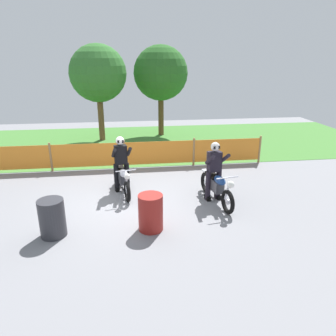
# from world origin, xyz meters

# --- Properties ---
(ground) EXTENTS (24.00, 24.00, 0.02)m
(ground) POSITION_xyz_m (0.00, 0.00, -0.01)
(ground) COLOR gray
(grass_verge) EXTENTS (24.00, 7.29, 0.01)m
(grass_verge) POSITION_xyz_m (0.00, 6.52, 0.01)
(grass_verge) COLOR #427A33
(grass_verge) RESTS_ON ground
(barrier_fence) EXTENTS (10.41, 0.08, 1.05)m
(barrier_fence) POSITION_xyz_m (0.00, 2.88, 0.54)
(barrier_fence) COLOR #997547
(barrier_fence) RESTS_ON ground
(tree_leftmost) EXTENTS (2.65, 2.65, 4.50)m
(tree_leftmost) POSITION_xyz_m (-1.09, 7.30, 3.16)
(tree_leftmost) COLOR brown
(tree_leftmost) RESTS_ON ground
(tree_near_left) EXTENTS (2.70, 2.70, 4.49)m
(tree_near_left) POSITION_xyz_m (1.92, 8.01, 3.12)
(tree_near_left) COLOR brown
(tree_near_left) RESTS_ON ground
(motorcycle_lead) EXTENTS (0.62, 2.04, 0.97)m
(motorcycle_lead) POSITION_xyz_m (2.53, -0.40, 0.47)
(motorcycle_lead) COLOR black
(motorcycle_lead) RESTS_ON ground
(motorcycle_trailing) EXTENTS (0.60, 1.91, 0.91)m
(motorcycle_trailing) POSITION_xyz_m (-0.04, 0.61, 0.44)
(motorcycle_trailing) COLOR black
(motorcycle_trailing) RESTS_ON ground
(rider_lead) EXTENTS (0.61, 0.73, 1.69)m
(rider_lead) POSITION_xyz_m (2.50, -0.18, 0.95)
(rider_lead) COLOR black
(rider_lead) RESTS_ON ground
(rider_trailing) EXTENTS (0.62, 0.73, 1.69)m
(rider_trailing) POSITION_xyz_m (-0.08, 0.82, 0.95)
(rider_trailing) COLOR black
(rider_trailing) RESTS_ON ground
(oil_drum) EXTENTS (0.58, 0.58, 0.88)m
(oil_drum) POSITION_xyz_m (0.60, -1.64, 0.44)
(oil_drum) COLOR maroon
(oil_drum) RESTS_ON ground
(spare_drum) EXTENTS (0.58, 0.58, 0.88)m
(spare_drum) POSITION_xyz_m (-1.62, -1.62, 0.44)
(spare_drum) COLOR #2D2D33
(spare_drum) RESTS_ON ground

